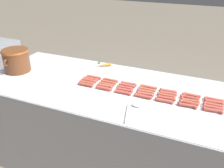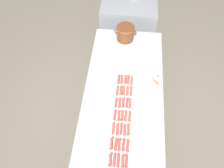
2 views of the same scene
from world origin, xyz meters
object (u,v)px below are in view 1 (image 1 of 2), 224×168
Objects in this scene: hot_dog_9 at (166,98)px; hot_dog_13 at (87,83)px; hot_dog_22 at (190,98)px; hot_dog_32 at (129,84)px; hot_dog_4 at (123,92)px; hot_dog_2 at (164,101)px; hot_dog_25 at (127,85)px; hot_dog_26 at (108,82)px; bean_pot at (16,59)px; hot_dog_11 at (124,90)px; hot_dog_21 at (214,102)px; hot_dog_33 at (110,80)px; hot_dog_5 at (104,88)px; hot_dog_17 at (146,92)px; hot_dog_27 at (91,79)px; hot_dog_19 at (106,84)px; hot_dog_12 at (105,86)px; serving_spoon at (133,108)px; hot_dog_23 at (168,93)px; hot_dog_10 at (145,94)px; hot_dog_29 at (191,95)px; hot_dog_7 at (213,107)px; hot_dog_16 at (166,95)px; hot_dog_28 at (214,100)px; hot_dog_24 at (147,89)px; hot_dog_20 at (89,80)px; hot_dog_30 at (168,91)px; hot_dog_8 at (189,103)px; hot_dog_34 at (94,77)px; hot_dog_14 at (213,105)px; hot_dog_18 at (125,88)px; carrot at (102,65)px; hot_dog_31 at (148,87)px; hot_dog_15 at (190,100)px; hot_dog_6 at (85,85)px; hot_dog_1 at (187,105)px; hot_dog_3 at (143,96)px.

hot_dog_9 is 0.68m from hot_dog_13.
hot_dog_22 and hot_dog_32 have the same top height.
hot_dog_9 is (0.04, -0.34, 0.00)m from hot_dog_4.
hot_dog_25 is (0.12, 0.34, 0.00)m from hot_dog_2.
bean_pot is (-0.09, 0.90, 0.10)m from hot_dog_26.
hot_dog_25 is 1.00× the size of hot_dog_26.
hot_dog_11 is 0.34m from hot_dog_13.
hot_dog_21 is 0.85m from hot_dog_33.
hot_dog_25 is 1.00× the size of hot_dog_33.
hot_dog_5 and hot_dog_32 have the same top height.
hot_dog_27 is (0.04, 0.51, 0.00)m from hot_dog_17.
hot_dog_12 is at bearing -176.85° from hot_dog_19.
hot_dog_13 is 1.00× the size of hot_dog_17.
hot_dog_23 is at bearing -32.41° from serving_spoon.
serving_spoon is (-0.29, 0.35, -0.01)m from hot_dog_22.
hot_dog_10 and hot_dog_29 have the same top height.
bean_pot is at bearing 94.76° from hot_dog_29.
hot_dog_22 and hot_dog_33 have the same top height.
hot_dog_7 and hot_dog_23 have the same top height.
hot_dog_28 is (0.08, -0.34, 0.00)m from hot_dog_16.
hot_dog_24 is (0.12, -0.33, 0.00)m from hot_dog_5.
hot_dog_20 is 1.00× the size of hot_dog_22.
hot_dog_19 is 0.51m from hot_dog_30.
hot_dog_34 is at bearing 81.96° from hot_dog_8.
hot_dog_32 is 0.37m from serving_spoon.
hot_dog_34 is at bearing 90.37° from hot_dog_33.
hot_dog_21 and hot_dog_25 have the same top height.
hot_dog_2 is at bearing -178.94° from hot_dog_16.
hot_dog_7 is at bearing 178.22° from hot_dog_14.
hot_dog_22 is at bearing 77.14° from hot_dog_14.
hot_dog_14 is 0.85m from hot_dog_19.
hot_dog_18 is 1.08m from bean_pot.
hot_dog_31 is at bearing -116.22° from carrot.
hot_dog_28 is 1.00× the size of hot_dog_29.
hot_dog_13 is at bearing 94.72° from hot_dog_17.
hot_dog_15 is 0.35m from hot_dog_31.
hot_dog_1 is at bearing -90.22° from hot_dog_6.
hot_dog_10 is at bearing -89.99° from hot_dog_12.
hot_dog_10 is 1.00× the size of hot_dog_17.
hot_dog_3 is 0.17m from hot_dog_11.
bean_pot is at bearing 95.60° from hot_dog_26.
hot_dog_9 is 0.18m from hot_dog_22.
hot_dog_22 is at bearing -103.18° from hot_dog_30.
hot_dog_20 is (0.00, 1.02, 0.00)m from hot_dog_14.
hot_dog_13 is 0.85m from hot_dog_15.
serving_spoon is (-0.26, 0.18, -0.01)m from hot_dog_16.
serving_spoon is (-0.17, 0.35, -0.01)m from hot_dog_1.
hot_dog_10 is 0.04m from hot_dog_17.
hot_dog_7 is at bearing -98.79° from hot_dog_24.
hot_dog_34 is (0.00, 1.01, 0.00)m from hot_dog_28.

